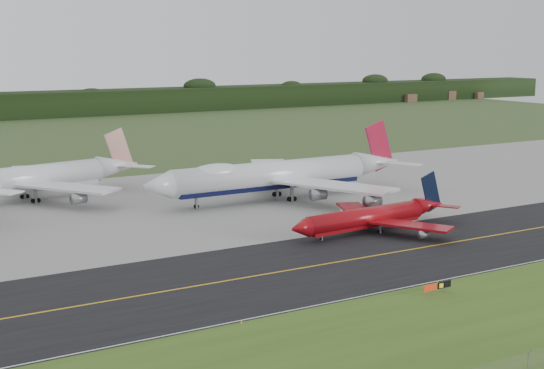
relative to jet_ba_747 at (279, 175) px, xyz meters
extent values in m
plane|color=#354C23|center=(-17.32, -43.88, -5.62)|extent=(600.00, 600.00, 0.00)
cube|color=#395B1A|center=(-17.32, -78.88, -5.61)|extent=(400.00, 30.00, 0.01)
cube|color=black|center=(-17.32, -47.88, -5.61)|extent=(400.00, 32.00, 0.02)
cube|color=gray|center=(-17.32, 7.12, -5.61)|extent=(400.00, 78.00, 0.01)
cube|color=gold|center=(-17.32, -47.88, -5.59)|extent=(400.00, 0.40, 0.00)
cube|color=silver|center=(-17.32, -63.38, -5.59)|extent=(400.00, 0.25, 0.00)
cube|color=black|center=(-17.32, 231.12, 0.38)|extent=(700.00, 24.00, 12.00)
cylinder|color=silver|center=(-2.37, -0.01, 0.18)|extent=(47.10, 6.13, 5.98)
cube|color=black|center=(-2.37, -0.01, -1.77)|extent=(44.74, 4.63, 2.09)
cone|color=silver|center=(-28.85, -0.09, 0.18)|extent=(5.91, 6.00, 5.98)
cone|color=silver|center=(27.39, 0.09, 0.63)|extent=(12.44, 6.02, 5.98)
ellipsoid|color=silver|center=(-15.55, -0.05, 1.82)|extent=(12.21, 5.12, 3.81)
cube|color=silver|center=(5.85, -13.30, -0.87)|extent=(19.03, 27.73, 0.51)
cube|color=silver|center=(5.76, 13.34, -0.87)|extent=(18.90, 27.75, 0.51)
cube|color=#AC132E|center=(28.06, 0.09, 4.69)|extent=(8.60, 0.51, 12.39)
cylinder|color=gray|center=(2.18, -12.74, -2.50)|extent=(3.27, 2.52, 2.51)
cylinder|color=gray|center=(2.09, 12.75, -2.50)|extent=(3.27, 2.52, 2.51)
cylinder|color=gray|center=(7.62, -24.30, -2.50)|extent=(3.27, 2.52, 2.51)
cylinder|color=gray|center=(7.46, 24.35, -2.50)|extent=(3.27, 2.52, 2.51)
cylinder|color=black|center=(-20.26, -0.07, -5.08)|extent=(1.08, 0.49, 1.08)
cylinder|color=slate|center=(1.41, -3.28, -3.62)|extent=(0.84, 0.84, 4.00)
cylinder|color=black|center=(1.41, -3.28, -5.08)|extent=(1.08, 0.54, 1.08)
cylinder|color=slate|center=(1.39, 3.29, -3.62)|extent=(0.84, 0.84, 4.00)
cylinder|color=black|center=(1.39, 3.29, -5.08)|extent=(1.08, 0.54, 1.08)
cylinder|color=maroon|center=(-1.88, -34.44, -2.72)|extent=(26.46, 5.67, 3.55)
cube|color=maroon|center=(-1.88, -34.44, -3.87)|extent=(25.08, 4.67, 1.24)
cone|color=maroon|center=(-16.61, -35.63, -2.72)|extent=(3.56, 3.81, 3.55)
cone|color=maroon|center=(14.66, -33.10, -2.45)|extent=(7.19, 4.10, 3.55)
cube|color=maroon|center=(3.20, -41.36, -3.34)|extent=(11.35, 15.06, 0.40)
cube|color=maroon|center=(2.02, -26.78, -3.34)|extent=(9.54, 15.36, 0.40)
cube|color=black|center=(15.15, -33.06, 0.23)|extent=(5.62, 0.74, 8.09)
cylinder|color=gray|center=(3.22, -44.87, -4.31)|extent=(2.05, 1.64, 1.49)
cylinder|color=gray|center=(1.47, -23.32, -4.31)|extent=(2.05, 1.64, 1.49)
cylinder|color=black|center=(-11.83, -35.24, -5.30)|extent=(0.66, 0.34, 0.64)
cylinder|color=slate|center=(0.37, -36.22, -4.70)|extent=(0.54, 0.54, 1.83)
cylinder|color=black|center=(0.37, -36.22, -5.30)|extent=(0.66, 0.37, 0.64)
cylinder|color=slate|center=(0.05, -32.32, -4.70)|extent=(0.54, 0.54, 1.83)
cylinder|color=black|center=(0.05, -32.32, -5.30)|extent=(0.66, 0.37, 0.64)
cylinder|color=silver|center=(-51.94, 25.78, -0.45)|extent=(40.27, 12.74, 5.55)
cube|color=silver|center=(-51.94, 25.78, -2.25)|extent=(38.06, 11.02, 1.94)
cone|color=silver|center=(-27.13, 30.39, -0.04)|extent=(11.37, 7.38, 5.55)
cube|color=silver|center=(-42.97, 15.81, -1.42)|extent=(19.16, 22.80, 0.50)
cube|color=silver|center=(-47.15, 38.30, -1.42)|extent=(12.70, 23.95, 0.50)
cube|color=#9E230B|center=(-26.52, 30.50, 3.56)|extent=(7.60, 1.83, 11.03)
cylinder|color=gray|center=(-42.30, 10.37, -2.94)|extent=(3.40, 2.84, 2.33)
cylinder|color=gray|center=(-48.47, 43.62, -2.94)|extent=(3.40, 2.84, 2.33)
cylinder|color=slate|center=(-48.24, 23.36, -3.87)|extent=(0.91, 0.91, 3.50)
cylinder|color=black|center=(-48.24, 23.36, -5.12)|extent=(1.07, 0.67, 1.00)
cylinder|color=slate|center=(-49.35, 29.36, -3.87)|extent=(0.91, 0.91, 3.50)
cylinder|color=black|center=(-49.35, 29.36, -5.12)|extent=(1.07, 0.67, 1.00)
cylinder|color=slate|center=(-15.95, -67.91, -5.26)|extent=(0.12, 0.12, 0.72)
cylinder|color=slate|center=(-12.87, -67.84, -5.26)|extent=(0.12, 0.12, 0.72)
cube|color=#A6270C|center=(-15.64, -67.90, -4.43)|extent=(2.27, 0.23, 0.93)
cube|color=black|center=(-13.69, -67.86, -4.43)|extent=(1.03, 0.21, 0.93)
cube|color=black|center=(-12.46, -67.83, -4.43)|extent=(1.24, 0.21, 0.93)
cylinder|color=yellow|center=(-43.13, -64.38, -5.37)|extent=(0.16, 0.16, 0.50)
cylinder|color=yellow|center=(-11.06, -64.38, -5.37)|extent=(0.16, 0.16, 0.50)
camera|label=1|loc=(-84.24, -143.61, 28.33)|focal=50.00mm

